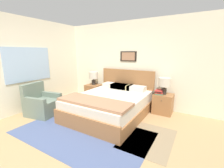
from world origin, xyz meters
name	(u,v)px	position (x,y,z in m)	size (l,w,h in m)	color
ground_plane	(70,143)	(0.00, 0.00, 0.00)	(16.00, 16.00, 0.00)	tan
wall_back	(129,64)	(0.00, 2.64, 1.30)	(6.87, 0.09, 2.60)	beige
wall_left	(46,64)	(-2.26, 1.29, 1.30)	(0.08, 5.01, 2.60)	beige
area_rug_main	(82,133)	(-0.05, 0.38, 0.00)	(2.78, 1.61, 0.01)	#47567F
area_rug_bedside	(148,138)	(1.22, 0.89, 0.00)	(0.91, 1.20, 0.01)	#897556
bed	(110,104)	(-0.02, 1.50, 0.31)	(1.75, 2.17, 1.12)	#936038
armchair	(42,104)	(-1.63, 0.58, 0.29)	(0.85, 0.80, 0.85)	slate
nightstand_near_window	(94,92)	(-1.21, 2.33, 0.27)	(0.50, 0.48, 0.54)	#936038
nightstand_by_door	(163,104)	(1.17, 2.33, 0.27)	(0.50, 0.48, 0.54)	#936038
table_lamp_near_window	(94,76)	(-1.21, 2.33, 0.85)	(0.32, 0.32, 0.45)	#2D2823
table_lamp_by_door	(164,83)	(1.17, 2.33, 0.85)	(0.32, 0.32, 0.45)	#2D2823
book_thick_bottom	(159,94)	(1.06, 2.29, 0.55)	(0.24, 0.29, 0.03)	#4C7551
book_hardcover_middle	(159,92)	(1.06, 2.29, 0.59)	(0.22, 0.22, 0.04)	#B7332D
book_novel_upper	(159,91)	(1.06, 2.29, 0.62)	(0.17, 0.22, 0.02)	#232328
book_slim_near_top	(159,90)	(1.06, 2.29, 0.64)	(0.19, 0.26, 0.03)	#B7332D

